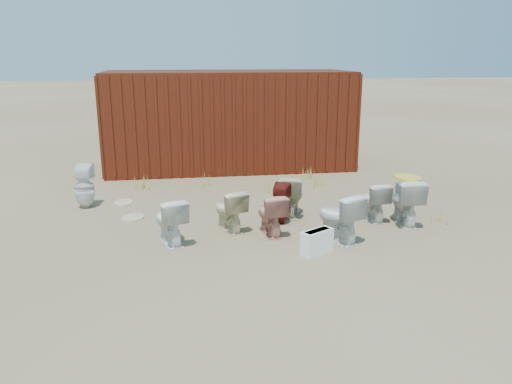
{
  "coord_description": "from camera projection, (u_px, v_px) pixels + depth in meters",
  "views": [
    {
      "loc": [
        -1.21,
        -7.44,
        2.81
      ],
      "look_at": [
        0.0,
        0.6,
        0.55
      ],
      "focal_mm": 35.0,
      "sensor_mm": 36.0,
      "label": 1
    }
  ],
  "objects": [
    {
      "name": "loose_tank",
      "position": [
        317.0,
        242.0,
        7.24
      ],
      "size": [
        0.53,
        0.43,
        0.35
      ],
      "primitive_type": "cube",
      "rotation": [
        0.0,
        0.0,
        0.53
      ],
      "color": "white",
      "rests_on": "ground"
    },
    {
      "name": "toilet_front_c",
      "position": [
        339.0,
        217.0,
        7.65
      ],
      "size": [
        0.72,
        0.87,
        0.78
      ],
      "primitive_type": "imported",
      "rotation": [
        0.0,
        0.0,
        3.58
      ],
      "color": "white",
      "rests_on": "ground"
    },
    {
      "name": "ground",
      "position": [
        262.0,
        235.0,
        8.01
      ],
      "size": [
        100.0,
        100.0,
        0.0
      ],
      "primitive_type": "plane",
      "color": "brown",
      "rests_on": "ground"
    },
    {
      "name": "toilet_front_maroon",
      "position": [
        281.0,
        204.0,
        8.46
      ],
      "size": [
        0.43,
        0.44,
        0.71
      ],
      "primitive_type": "imported",
      "rotation": [
        0.0,
        0.0,
        2.66
      ],
      "color": "#5F1410",
      "rests_on": "ground"
    },
    {
      "name": "toilet_back_e",
      "position": [
        404.0,
        202.0,
        8.61
      ],
      "size": [
        0.38,
        0.38,
        0.67
      ],
      "primitive_type": "imported",
      "rotation": [
        0.0,
        0.0,
        2.85
      ],
      "color": "silver",
      "rests_on": "ground"
    },
    {
      "name": "toilet_back_beige_right",
      "position": [
        292.0,
        195.0,
        8.9
      ],
      "size": [
        0.63,
        0.83,
        0.75
      ],
      "primitive_type": "imported",
      "rotation": [
        0.0,
        0.0,
        2.81
      ],
      "color": "#C2B48E",
      "rests_on": "ground"
    },
    {
      "name": "toilet_back_a",
      "position": [
        84.0,
        186.0,
        9.33
      ],
      "size": [
        0.38,
        0.39,
        0.83
      ],
      "primitive_type": "imported",
      "rotation": [
        0.0,
        0.0,
        3.11
      ],
      "color": "white",
      "rests_on": "ground"
    },
    {
      "name": "weed_clump_c",
      "position": [
        320.0,
        180.0,
        10.84
      ],
      "size": [
        0.36,
        0.36,
        0.32
      ],
      "primitive_type": "cone",
      "color": "#A49841",
      "rests_on": "ground"
    },
    {
      "name": "loose_lid_near",
      "position": [
        133.0,
        218.0,
        8.82
      ],
      "size": [
        0.51,
        0.59,
        0.02
      ],
      "primitive_type": "ellipsoid",
      "rotation": [
        0.0,
        0.0,
        -0.31
      ],
      "color": "#BDB489",
      "rests_on": "ground"
    },
    {
      "name": "weed_clump_e",
      "position": [
        308.0,
        173.0,
        11.55
      ],
      "size": [
        0.34,
        0.34,
        0.26
      ],
      "primitive_type": "cone",
      "color": "#A49841",
      "rests_on": "ground"
    },
    {
      "name": "toilet_front_pink",
      "position": [
        271.0,
        214.0,
        7.96
      ],
      "size": [
        0.49,
        0.73,
        0.69
      ],
      "primitive_type": "imported",
      "rotation": [
        0.0,
        0.0,
        3.31
      ],
      "color": "tan",
      "rests_on": "ground"
    },
    {
      "name": "loose_lid_far",
      "position": [
        124.0,
        202.0,
        9.72
      ],
      "size": [
        0.38,
        0.49,
        0.02
      ],
      "primitive_type": "ellipsoid",
      "rotation": [
        0.0,
        0.0,
        0.05
      ],
      "color": "beige",
      "rests_on": "ground"
    },
    {
      "name": "toilet_front_a",
      "position": [
        170.0,
        221.0,
        7.56
      ],
      "size": [
        0.61,
        0.81,
        0.73
      ],
      "primitive_type": "imported",
      "rotation": [
        0.0,
        0.0,
        3.46
      ],
      "color": "white",
      "rests_on": "ground"
    },
    {
      "name": "toilet_back_beige_left",
      "position": [
        229.0,
        210.0,
        8.12
      ],
      "size": [
        0.61,
        0.78,
        0.7
      ],
      "primitive_type": "imported",
      "rotation": [
        0.0,
        0.0,
        3.51
      ],
      "color": "beige",
      "rests_on": "ground"
    },
    {
      "name": "weed_clump_a",
      "position": [
        143.0,
        183.0,
        10.67
      ],
      "size": [
        0.36,
        0.36,
        0.28
      ],
      "primitive_type": "cone",
      "color": "#A49841",
      "rests_on": "ground"
    },
    {
      "name": "yellow_lid",
      "position": [
        408.0,
        177.0,
        8.31
      ],
      "size": [
        0.41,
        0.51,
        0.02
      ],
      "primitive_type": "ellipsoid",
      "color": "yellow",
      "rests_on": "toilet_back_yellowlid"
    },
    {
      "name": "toilet_back_yellowlid",
      "position": [
        406.0,
        201.0,
        8.42
      ],
      "size": [
        0.53,
        0.83,
        0.81
      ],
      "primitive_type": "imported",
      "rotation": [
        0.0,
        0.0,
        3.04
      ],
      "color": "silver",
      "rests_on": "ground"
    },
    {
      "name": "weed_clump_f",
      "position": [
        437.0,
        217.0,
        8.54
      ],
      "size": [
        0.28,
        0.28,
        0.22
      ],
      "primitive_type": "cone",
      "color": "#A49841",
      "rests_on": "ground"
    },
    {
      "name": "weed_clump_b",
      "position": [
        263.0,
        185.0,
        10.46
      ],
      "size": [
        0.32,
        0.32,
        0.32
      ],
      "primitive_type": "cone",
      "color": "#A49841",
      "rests_on": "ground"
    },
    {
      "name": "shipping_container",
      "position": [
        229.0,
        119.0,
        12.65
      ],
      "size": [
        6.0,
        2.4,
        2.4
      ],
      "primitive_type": "cube",
      "color": "#4A170C",
      "rests_on": "ground"
    },
    {
      "name": "toilet_front_e",
      "position": [
        373.0,
        201.0,
        8.64
      ],
      "size": [
        0.43,
        0.7,
        0.69
      ],
      "primitive_type": "imported",
      "rotation": [
        0.0,
        0.0,
        3.22
      ],
      "color": "silver",
      "rests_on": "ground"
    },
    {
      "name": "weed_clump_d",
      "position": [
        207.0,
        181.0,
        10.83
      ],
      "size": [
        0.3,
        0.3,
        0.29
      ],
      "primitive_type": "cone",
      "color": "#A49841",
      "rests_on": "ground"
    }
  ]
}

